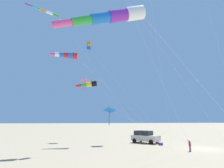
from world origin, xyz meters
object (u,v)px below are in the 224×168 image
object	(u,v)px
cooler_box	(161,144)
kite_windsock_striped_overhead	(48,12)
kite_box_yellow_midlevel	(89,46)
kite_windsock_purple_drifting	(68,55)
kite_delta_orange_high_right	(85,81)
person_child_green_jacket	(190,145)
kite_windsock_teal_far_right	(113,16)
kite_windsock_rainbow_low_near	(89,84)
parked_car	(145,137)
kite_delta_green_low_center	(110,111)

from	to	relation	value
cooler_box	kite_windsock_striped_overhead	size ratio (longest dim) A/B	0.03
kite_box_yellow_midlevel	kite_windsock_purple_drifting	size ratio (longest dim) A/B	1.03
kite_box_yellow_midlevel	cooler_box	bearing A→B (deg)	90.60
kite_delta_orange_high_right	kite_windsock_purple_drifting	world-z (taller)	kite_windsock_purple_drifting
cooler_box	person_child_green_jacket	bearing A→B (deg)	5.03
kite_windsock_teal_far_right	kite_windsock_rainbow_low_near	bearing A→B (deg)	175.71
parked_car	kite_delta_green_low_center	bearing A→B (deg)	-89.43
kite_windsock_rainbow_low_near	kite_delta_orange_high_right	size ratio (longest dim) A/B	1.05
parked_car	kite_windsock_teal_far_right	size ratio (longest dim) A/B	0.31
cooler_box	kite_delta_green_low_center	size ratio (longest dim) A/B	0.06
kite_windsock_rainbow_low_near	kite_windsock_striped_overhead	world-z (taller)	kite_windsock_striped_overhead
kite_delta_green_low_center	kite_windsock_rainbow_low_near	world-z (taller)	kite_windsock_rainbow_low_near
kite_delta_green_low_center	kite_windsock_teal_far_right	world-z (taller)	kite_windsock_teal_far_right
kite_windsock_striped_overhead	kite_windsock_purple_drifting	distance (m)	10.60
cooler_box	kite_delta_orange_high_right	distance (m)	17.68
kite_windsock_teal_far_right	kite_windsock_purple_drifting	size ratio (longest dim) A/B	1.05
cooler_box	parked_car	bearing A→B (deg)	-161.23
parked_car	kite_windsock_purple_drifting	xyz separation A→B (m)	(4.18, -12.41, 10.73)
kite_windsock_purple_drifting	person_child_green_jacket	bearing A→B (deg)	72.50
person_child_green_jacket	kite_windsock_rainbow_low_near	world-z (taller)	kite_windsock_rainbow_low_near
kite_box_yellow_midlevel	kite_windsock_teal_far_right	xyz separation A→B (m)	(15.82, -0.82, -5.17)
kite_windsock_rainbow_low_near	kite_windsock_striped_overhead	size ratio (longest dim) A/B	0.59
kite_windsock_rainbow_low_near	kite_windsock_teal_far_right	distance (m)	19.56
kite_windsock_rainbow_low_near	kite_windsock_striped_overhead	distance (m)	13.41
person_child_green_jacket	kite_windsock_purple_drifting	bearing A→B (deg)	-107.50
parked_car	kite_windsock_purple_drifting	world-z (taller)	kite_windsock_purple_drifting
kite_delta_orange_high_right	kite_windsock_purple_drifting	size ratio (longest dim) A/B	0.83
kite_windsock_rainbow_low_near	kite_windsock_purple_drifting	world-z (taller)	kite_windsock_purple_drifting
kite_delta_green_low_center	parked_car	bearing A→B (deg)	90.57
cooler_box	kite_windsock_teal_far_right	bearing A→B (deg)	-35.41
kite_windsock_striped_overhead	kite_box_yellow_midlevel	world-z (taller)	kite_windsock_striped_overhead
person_child_green_jacket	kite_delta_green_low_center	xyz separation A→B (m)	(-8.51, -7.20, 4.23)
person_child_green_jacket	kite_windsock_striped_overhead	bearing A→B (deg)	-118.16
kite_delta_green_low_center	kite_delta_orange_high_right	bearing A→B (deg)	-156.14
kite_delta_green_low_center	kite_delta_orange_high_right	distance (m)	9.84
parked_car	kite_box_yellow_midlevel	world-z (taller)	kite_box_yellow_midlevel
person_child_green_jacket	kite_delta_orange_high_right	xyz separation A→B (m)	(-15.59, -10.33, 10.30)
person_child_green_jacket	kite_box_yellow_midlevel	xyz separation A→B (m)	(-5.50, -10.99, 13.05)
person_child_green_jacket	kite_box_yellow_midlevel	world-z (taller)	kite_box_yellow_midlevel
kite_windsock_teal_far_right	kite_windsock_purple_drifting	distance (m)	15.18
parked_car	kite_windsock_striped_overhead	bearing A→B (deg)	-92.57
kite_windsock_teal_far_right	kite_windsock_striped_overhead	bearing A→B (deg)	-164.30
kite_windsock_purple_drifting	cooler_box	bearing A→B (deg)	95.19
parked_car	kite_windsock_teal_far_right	world-z (taller)	kite_windsock_teal_far_right
kite_windsock_rainbow_low_near	kite_windsock_teal_far_right	world-z (taller)	kite_windsock_rainbow_low_near
kite_delta_green_low_center	kite_windsock_rainbow_low_near	xyz separation A→B (m)	(-0.66, -3.16, 4.07)
cooler_box	kite_windsock_teal_far_right	world-z (taller)	kite_windsock_teal_far_right
kite_box_yellow_midlevel	kite_windsock_purple_drifting	xyz separation A→B (m)	(1.11, -2.92, -2.06)
cooler_box	kite_windsock_striped_overhead	distance (m)	26.57
kite_windsock_striped_overhead	cooler_box	bearing A→B (deg)	77.70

